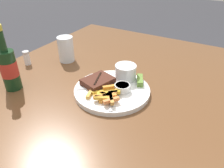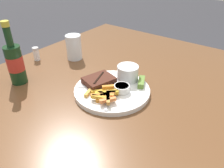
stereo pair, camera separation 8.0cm
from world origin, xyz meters
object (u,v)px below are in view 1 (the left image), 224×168
(dinner_plate, at_px, (112,91))
(pickle_spear, at_px, (140,80))
(steak_portion, at_px, (97,82))
(knife_utensil, at_px, (103,87))
(coleslaw_cup, at_px, (126,71))
(fork_utensil, at_px, (111,100))
(beer_bottle, at_px, (9,68))
(drinking_glass, at_px, (66,49))
(dipping_sauce_cup, at_px, (122,87))
(salt_shaker, at_px, (27,58))

(dinner_plate, xyz_separation_m, pickle_spear, (0.09, -0.07, 0.02))
(steak_portion, relative_size, knife_utensil, 0.92)
(coleslaw_cup, bearing_deg, pickle_spear, -87.73)
(pickle_spear, xyz_separation_m, fork_utensil, (-0.16, 0.04, -0.01))
(steak_portion, bearing_deg, coleslaw_cup, -38.54)
(beer_bottle, bearing_deg, drinking_glass, -4.07)
(dipping_sauce_cup, bearing_deg, dinner_plate, 97.69)
(fork_utensil, bearing_deg, beer_bottle, 76.16)
(dipping_sauce_cup, bearing_deg, drinking_glass, 71.05)
(dinner_plate, height_order, beer_bottle, beer_bottle)
(coleslaw_cup, xyz_separation_m, drinking_glass, (0.04, 0.34, 0.01))
(dinner_plate, distance_m, knife_utensil, 0.04)
(drinking_glass, bearing_deg, knife_utensil, -115.67)
(dipping_sauce_cup, height_order, salt_shaker, salt_shaker)
(fork_utensil, relative_size, beer_bottle, 0.50)
(pickle_spear, distance_m, fork_utensil, 0.16)
(salt_shaker, bearing_deg, coleslaw_cup, -80.21)
(coleslaw_cup, relative_size, pickle_spear, 1.13)
(dinner_plate, height_order, fork_utensil, fork_utensil)
(pickle_spear, height_order, drinking_glass, drinking_glass)
(knife_utensil, xyz_separation_m, drinking_glass, (0.14, 0.29, 0.04))
(steak_portion, xyz_separation_m, dipping_sauce_cup, (0.01, -0.10, 0.00))
(pickle_spear, bearing_deg, steak_portion, 124.94)
(coleslaw_cup, bearing_deg, dipping_sauce_cup, -160.51)
(beer_bottle, xyz_separation_m, drinking_glass, (0.29, -0.02, -0.03))
(dinner_plate, xyz_separation_m, beer_bottle, (-0.16, 0.35, 0.08))
(steak_portion, relative_size, drinking_glass, 1.11)
(steak_portion, distance_m, knife_utensil, 0.03)
(steak_portion, distance_m, fork_utensil, 0.12)
(dipping_sauce_cup, height_order, knife_utensil, dipping_sauce_cup)
(dinner_plate, bearing_deg, drinking_glass, 68.09)
(fork_utensil, height_order, drinking_glass, drinking_glass)
(dinner_plate, distance_m, beer_bottle, 0.39)
(fork_utensil, distance_m, knife_utensil, 0.09)
(dipping_sauce_cup, xyz_separation_m, drinking_glass, (0.13, 0.37, 0.03))
(steak_portion, relative_size, pickle_spear, 1.78)
(steak_portion, height_order, knife_utensil, steak_portion)
(coleslaw_cup, height_order, dipping_sauce_cup, coleslaw_cup)
(steak_portion, bearing_deg, fork_utensil, -122.82)
(salt_shaker, bearing_deg, steak_portion, -91.54)
(dipping_sauce_cup, bearing_deg, pickle_spear, -20.38)
(steak_portion, xyz_separation_m, pickle_spear, (0.09, -0.13, -0.00))
(dinner_plate, height_order, coleslaw_cup, coleslaw_cup)
(coleslaw_cup, height_order, knife_utensil, coleslaw_cup)
(coleslaw_cup, relative_size, salt_shaker, 1.29)
(steak_portion, relative_size, fork_utensil, 1.06)
(dinner_plate, distance_m, dipping_sauce_cup, 0.05)
(pickle_spear, relative_size, beer_bottle, 0.30)
(dinner_plate, xyz_separation_m, fork_utensil, (-0.07, -0.03, 0.01))
(dinner_plate, distance_m, fork_utensil, 0.07)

